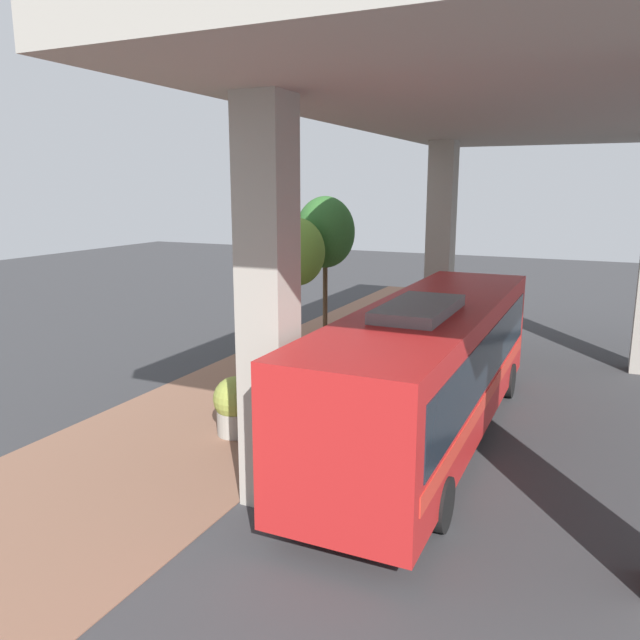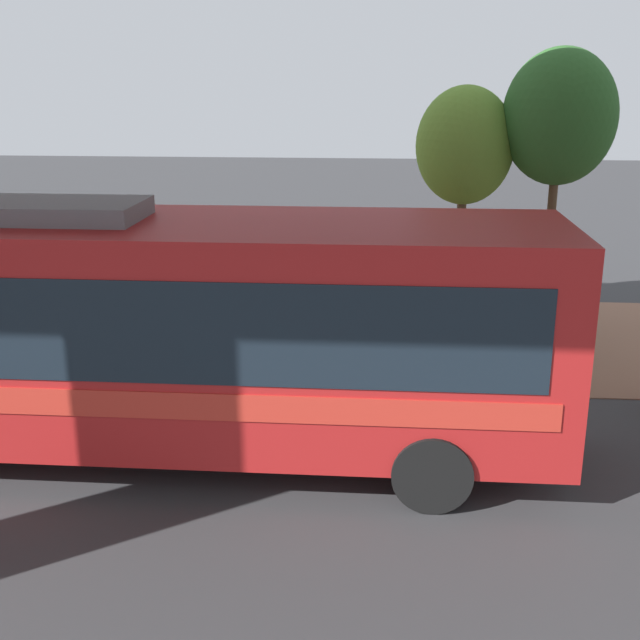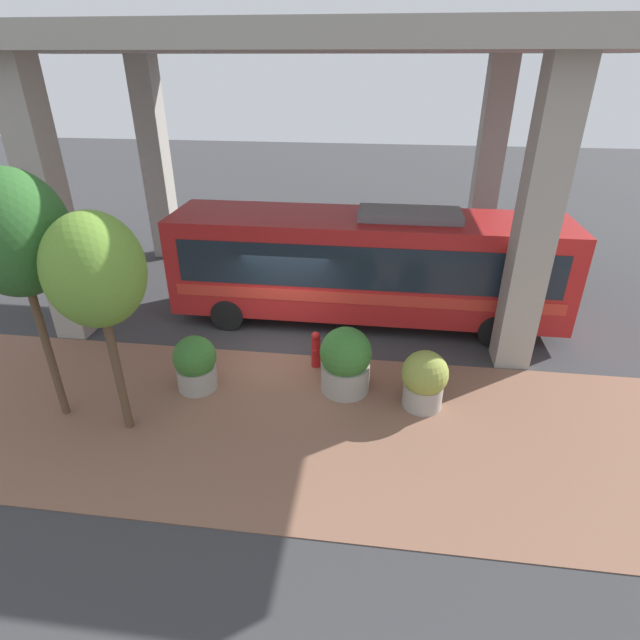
{
  "view_description": "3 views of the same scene",
  "coord_description": "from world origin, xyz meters",
  "px_view_note": "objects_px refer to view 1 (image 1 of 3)",
  "views": [
    {
      "loc": [
        6.09,
        -16.18,
        6.01
      ],
      "look_at": [
        -1.12,
        -0.6,
        2.33
      ],
      "focal_mm": 35.0,
      "sensor_mm": 36.0,
      "label": 1
    },
    {
      "loc": [
        12.69,
        1.2,
        5.16
      ],
      "look_at": [
        -0.55,
        0.14,
        1.09
      ],
      "focal_mm": 45.0,
      "sensor_mm": 36.0,
      "label": 2
    },
    {
      "loc": [
        -11.84,
        -2.69,
        7.44
      ],
      "look_at": [
        0.66,
        -1.07,
        0.82
      ],
      "focal_mm": 28.0,
      "sensor_mm": 36.0,
      "label": 3
    }
  ],
  "objects_px": {
    "bus": "(431,363)",
    "fire_hydrant": "(333,389)",
    "planter_middle": "(287,383)",
    "planter_front": "(329,353)",
    "planter_back": "(236,406)",
    "street_tree_near": "(325,233)",
    "street_tree_far": "(297,253)"
  },
  "relations": [
    {
      "from": "planter_back",
      "to": "street_tree_near",
      "type": "height_order",
      "value": "street_tree_near"
    },
    {
      "from": "planter_middle",
      "to": "planter_back",
      "type": "bearing_deg",
      "value": -102.75
    },
    {
      "from": "planter_front",
      "to": "planter_back",
      "type": "xyz_separation_m",
      "value": [
        -0.02,
        -5.6,
        0.03
      ]
    },
    {
      "from": "planter_back",
      "to": "street_tree_near",
      "type": "relative_size",
      "value": 0.26
    },
    {
      "from": "planter_back",
      "to": "street_tree_far",
      "type": "height_order",
      "value": "street_tree_far"
    },
    {
      "from": "street_tree_far",
      "to": "bus",
      "type": "bearing_deg",
      "value": -39.62
    },
    {
      "from": "planter_back",
      "to": "street_tree_near",
      "type": "bearing_deg",
      "value": 99.34
    },
    {
      "from": "planter_middle",
      "to": "planter_back",
      "type": "distance_m",
      "value": 1.94
    },
    {
      "from": "fire_hydrant",
      "to": "planter_middle",
      "type": "bearing_deg",
      "value": -137.77
    },
    {
      "from": "planter_front",
      "to": "planter_middle",
      "type": "bearing_deg",
      "value": -83.71
    },
    {
      "from": "planter_middle",
      "to": "bus",
      "type": "bearing_deg",
      "value": -4.07
    },
    {
      "from": "planter_middle",
      "to": "planter_back",
      "type": "relative_size",
      "value": 1.17
    },
    {
      "from": "planter_front",
      "to": "planter_back",
      "type": "bearing_deg",
      "value": -90.2
    },
    {
      "from": "planter_front",
      "to": "street_tree_near",
      "type": "xyz_separation_m",
      "value": [
        -1.39,
        2.76,
        3.66
      ]
    },
    {
      "from": "fire_hydrant",
      "to": "planter_front",
      "type": "bearing_deg",
      "value": 115.9
    },
    {
      "from": "fire_hydrant",
      "to": "planter_back",
      "type": "bearing_deg",
      "value": -116.71
    },
    {
      "from": "bus",
      "to": "fire_hydrant",
      "type": "bearing_deg",
      "value": 158.99
    },
    {
      "from": "street_tree_far",
      "to": "street_tree_near",
      "type": "bearing_deg",
      "value": 80.7
    },
    {
      "from": "bus",
      "to": "fire_hydrant",
      "type": "height_order",
      "value": "bus"
    },
    {
      "from": "bus",
      "to": "fire_hydrant",
      "type": "relative_size",
      "value": 11.02
    },
    {
      "from": "fire_hydrant",
      "to": "street_tree_near",
      "type": "distance_m",
      "value": 7.32
    },
    {
      "from": "planter_front",
      "to": "planter_middle",
      "type": "xyz_separation_m",
      "value": [
        0.41,
        -3.7,
        0.12
      ]
    },
    {
      "from": "planter_front",
      "to": "street_tree_near",
      "type": "bearing_deg",
      "value": 116.81
    },
    {
      "from": "planter_middle",
      "to": "street_tree_near",
      "type": "bearing_deg",
      "value": 105.58
    },
    {
      "from": "planter_front",
      "to": "planter_back",
      "type": "height_order",
      "value": "planter_back"
    },
    {
      "from": "fire_hydrant",
      "to": "street_tree_far",
      "type": "relative_size",
      "value": 0.21
    },
    {
      "from": "fire_hydrant",
      "to": "street_tree_near",
      "type": "relative_size",
      "value": 0.19
    },
    {
      "from": "planter_front",
      "to": "street_tree_near",
      "type": "relative_size",
      "value": 0.26
    },
    {
      "from": "bus",
      "to": "street_tree_near",
      "type": "distance_m",
      "value": 9.21
    },
    {
      "from": "planter_back",
      "to": "fire_hydrant",
      "type": "bearing_deg",
      "value": 63.29
    },
    {
      "from": "bus",
      "to": "street_tree_far",
      "type": "distance_m",
      "value": 8.09
    },
    {
      "from": "planter_back",
      "to": "street_tree_near",
      "type": "distance_m",
      "value": 9.21
    }
  ]
}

